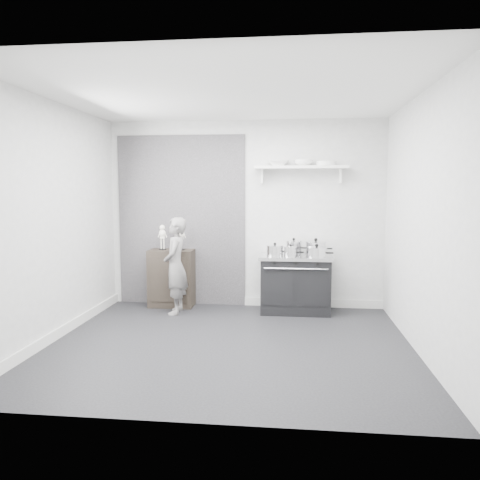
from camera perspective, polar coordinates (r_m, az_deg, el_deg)
name	(u,v)px	position (r m, az deg, el deg)	size (l,w,h in m)	color
ground	(229,344)	(5.32, -1.35, -12.52)	(4.00, 4.00, 0.00)	black
room_shell	(222,196)	(5.20, -2.15, 5.44)	(4.02, 3.62, 2.71)	#B2B2AF
wall_shelf	(301,168)	(6.68, 7.45, 8.69)	(1.30, 0.26, 0.24)	silver
stove	(295,283)	(6.60, 6.78, -5.27)	(1.00, 0.63, 0.80)	black
side_cabinet	(172,278)	(6.95, -8.32, -4.60)	(0.64, 0.38, 0.84)	black
child	(176,266)	(6.49, -7.85, -3.13)	(0.49, 0.32, 1.33)	slate
pot_front_left	(275,251)	(6.41, 4.27, -1.30)	(0.31, 0.23, 0.19)	silver
pot_back_left	(294,247)	(6.66, 6.56, -0.87)	(0.31, 0.23, 0.23)	silver
pot_back_right	(316,248)	(6.65, 9.22, -0.95)	(0.37, 0.29, 0.23)	silver
pot_front_right	(317,252)	(6.36, 9.32, -1.47)	(0.36, 0.27, 0.18)	silver
pot_front_center	(291,252)	(6.37, 6.20, -1.41)	(0.27, 0.18, 0.17)	silver
skeleton_full	(162,235)	(6.90, -9.44, 0.55)	(0.12, 0.07, 0.42)	white
skeleton_torso	(181,236)	(6.83, -7.18, 0.51)	(0.12, 0.07, 0.41)	white
bowl_large	(278,163)	(6.68, 4.67, 9.31)	(0.30, 0.30, 0.07)	white
bowl_small	(303,163)	(6.68, 7.72, 9.31)	(0.26, 0.26, 0.08)	white
plate_stack	(326,163)	(6.69, 10.46, 9.16)	(0.28, 0.28, 0.06)	silver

